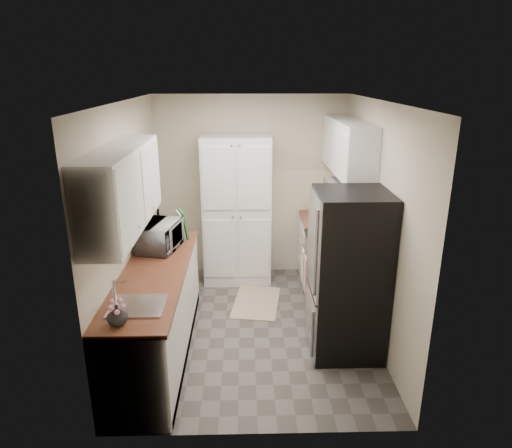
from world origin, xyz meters
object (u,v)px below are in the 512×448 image
object	(u,v)px
pantry_cabinet	(237,211)
microwave	(160,236)
electric_range	(335,274)
wine_bottle	(159,226)
refrigerator	(348,274)
toaster_oven	(329,212)

from	to	relation	value
pantry_cabinet	microwave	xyz separation A→B (m)	(-0.82, -1.17, 0.07)
electric_range	wine_bottle	size ratio (longest dim) A/B	3.36
refrigerator	wine_bottle	world-z (taller)	refrigerator
electric_range	microwave	xyz separation A→B (m)	(-1.99, -0.24, 0.59)
refrigerator	wine_bottle	bearing A→B (deg)	156.85
pantry_cabinet	wine_bottle	bearing A→B (deg)	-135.87
electric_range	wine_bottle	world-z (taller)	wine_bottle
pantry_cabinet	wine_bottle	size ratio (longest dim) A/B	5.95
pantry_cabinet	electric_range	xyz separation A→B (m)	(1.17, -0.93, -0.52)
microwave	toaster_oven	distance (m)	2.26
wine_bottle	microwave	bearing A→B (deg)	-77.96
electric_range	toaster_oven	distance (m)	0.92
microwave	wine_bottle	size ratio (longest dim) A/B	1.61
microwave	pantry_cabinet	bearing A→B (deg)	-23.50
microwave	wine_bottle	world-z (taller)	wine_bottle
electric_range	refrigerator	distance (m)	0.88
refrigerator	microwave	size ratio (longest dim) A/B	3.14
pantry_cabinet	wine_bottle	xyz separation A→B (m)	(-0.89, -0.86, 0.09)
refrigerator	toaster_oven	size ratio (longest dim) A/B	4.84
electric_range	microwave	distance (m)	2.09
refrigerator	microwave	distance (m)	2.05
pantry_cabinet	wine_bottle	world-z (taller)	pantry_cabinet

